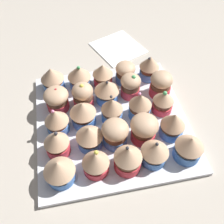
{
  "coord_description": "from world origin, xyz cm",
  "views": [
    {
      "loc": [
        39.84,
        -7.96,
        54.0
      ],
      "look_at": [
        0.0,
        0.0,
        4.2
      ],
      "focal_mm": 41.35,
      "sensor_mm": 36.0,
      "label": 1
    }
  ],
  "objects_px": {
    "cupcake_19": "(155,152)",
    "cupcake_21": "(161,84)",
    "cupcake_0": "(52,79)",
    "cupcake_6": "(83,95)",
    "cupcake_8": "(89,136)",
    "cupcake_20": "(149,67)",
    "cupcake_9": "(96,162)",
    "cupcake_4": "(59,170)",
    "cupcake_10": "(103,75)",
    "cupcake_22": "(163,102)",
    "napkin": "(118,47)",
    "cupcake_5": "(79,77)",
    "cupcake_17": "(140,104)",
    "cupcake_1": "(57,99)",
    "cupcake_12": "(112,108)",
    "cupcake_23": "(173,124)",
    "baking_tray": "(112,121)",
    "cupcake_11": "(106,90)",
    "cupcake_14": "(128,158)",
    "cupcake_13": "(115,133)",
    "cupcake_24": "(189,147)",
    "cupcake_16": "(131,85)",
    "cupcake_18": "(144,128)",
    "cupcake_2": "(57,120)",
    "cupcake_15": "(125,72)",
    "cupcake_3": "(57,143)",
    "cupcake_7": "(83,113)"
  },
  "relations": [
    {
      "from": "baking_tray",
      "to": "cupcake_5",
      "type": "height_order",
      "value": "cupcake_5"
    },
    {
      "from": "cupcake_22",
      "to": "napkin",
      "type": "xyz_separation_m",
      "value": [
        -0.3,
        -0.05,
        -0.04
      ]
    },
    {
      "from": "baking_tray",
      "to": "cupcake_15",
      "type": "distance_m",
      "value": 0.15
    },
    {
      "from": "cupcake_12",
      "to": "cupcake_21",
      "type": "xyz_separation_m",
      "value": [
        -0.06,
        0.15,
        -0.0
      ]
    },
    {
      "from": "cupcake_18",
      "to": "cupcake_19",
      "type": "height_order",
      "value": "cupcake_18"
    },
    {
      "from": "cupcake_24",
      "to": "cupcake_3",
      "type": "bearing_deg",
      "value": -103.45
    },
    {
      "from": "cupcake_0",
      "to": "cupcake_23",
      "type": "height_order",
      "value": "same"
    },
    {
      "from": "cupcake_13",
      "to": "cupcake_17",
      "type": "bearing_deg",
      "value": 133.1
    },
    {
      "from": "cupcake_16",
      "to": "cupcake_19",
      "type": "bearing_deg",
      "value": 0.71
    },
    {
      "from": "cupcake_5",
      "to": "cupcake_10",
      "type": "height_order",
      "value": "cupcake_5"
    },
    {
      "from": "cupcake_16",
      "to": "napkin",
      "type": "relative_size",
      "value": 0.48
    },
    {
      "from": "cupcake_0",
      "to": "cupcake_10",
      "type": "distance_m",
      "value": 0.14
    },
    {
      "from": "cupcake_17",
      "to": "cupcake_24",
      "type": "relative_size",
      "value": 1.14
    },
    {
      "from": "cupcake_5",
      "to": "cupcake_24",
      "type": "height_order",
      "value": "cupcake_5"
    },
    {
      "from": "cupcake_19",
      "to": "cupcake_23",
      "type": "relative_size",
      "value": 0.94
    },
    {
      "from": "cupcake_16",
      "to": "napkin",
      "type": "distance_m",
      "value": 0.23
    },
    {
      "from": "cupcake_5",
      "to": "cupcake_6",
      "type": "height_order",
      "value": "cupcake_5"
    },
    {
      "from": "cupcake_7",
      "to": "cupcake_24",
      "type": "height_order",
      "value": "cupcake_7"
    },
    {
      "from": "cupcake_10",
      "to": "cupcake_17",
      "type": "height_order",
      "value": "cupcake_17"
    },
    {
      "from": "cupcake_17",
      "to": "cupcake_22",
      "type": "height_order",
      "value": "cupcake_17"
    },
    {
      "from": "cupcake_11",
      "to": "cupcake_19",
      "type": "relative_size",
      "value": 1.08
    },
    {
      "from": "cupcake_0",
      "to": "cupcake_6",
      "type": "relative_size",
      "value": 0.98
    },
    {
      "from": "cupcake_6",
      "to": "cupcake_23",
      "type": "xyz_separation_m",
      "value": [
        0.14,
        0.2,
        0.0
      ]
    },
    {
      "from": "cupcake_19",
      "to": "cupcake_21",
      "type": "xyz_separation_m",
      "value": [
        -0.2,
        0.08,
        0.0
      ]
    },
    {
      "from": "cupcake_2",
      "to": "cupcake_22",
      "type": "distance_m",
      "value": 0.27
    },
    {
      "from": "cupcake_8",
      "to": "cupcake_10",
      "type": "height_order",
      "value": "cupcake_10"
    },
    {
      "from": "cupcake_6",
      "to": "cupcake_12",
      "type": "relative_size",
      "value": 0.97
    },
    {
      "from": "cupcake_18",
      "to": "cupcake_13",
      "type": "bearing_deg",
      "value": -90.42
    },
    {
      "from": "cupcake_15",
      "to": "cupcake_16",
      "type": "distance_m",
      "value": 0.06
    },
    {
      "from": "cupcake_13",
      "to": "cupcake_24",
      "type": "height_order",
      "value": "cupcake_13"
    },
    {
      "from": "cupcake_5",
      "to": "cupcake_6",
      "type": "distance_m",
      "value": 0.07
    },
    {
      "from": "cupcake_11",
      "to": "cupcake_14",
      "type": "bearing_deg",
      "value": 3.06
    },
    {
      "from": "cupcake_9",
      "to": "cupcake_4",
      "type": "bearing_deg",
      "value": -86.31
    },
    {
      "from": "cupcake_8",
      "to": "cupcake_20",
      "type": "relative_size",
      "value": 0.84
    },
    {
      "from": "cupcake_5",
      "to": "cupcake_4",
      "type": "bearing_deg",
      "value": -15.27
    },
    {
      "from": "cupcake_9",
      "to": "cupcake_13",
      "type": "xyz_separation_m",
      "value": [
        -0.06,
        0.06,
        0.0
      ]
    },
    {
      "from": "cupcake_0",
      "to": "cupcake_10",
      "type": "relative_size",
      "value": 1.03
    },
    {
      "from": "cupcake_0",
      "to": "cupcake_5",
      "type": "xyz_separation_m",
      "value": [
        0.01,
        0.07,
        0.0
      ]
    },
    {
      "from": "baking_tray",
      "to": "cupcake_6",
      "type": "distance_m",
      "value": 0.1
    },
    {
      "from": "cupcake_8",
      "to": "cupcake_13",
      "type": "distance_m",
      "value": 0.06
    },
    {
      "from": "cupcake_7",
      "to": "cupcake_9",
      "type": "distance_m",
      "value": 0.14
    },
    {
      "from": "cupcake_4",
      "to": "cupcake_9",
      "type": "xyz_separation_m",
      "value": [
        -0.0,
        0.08,
        -0.0
      ]
    },
    {
      "from": "cupcake_7",
      "to": "cupcake_17",
      "type": "bearing_deg",
      "value": 89.32
    },
    {
      "from": "cupcake_5",
      "to": "cupcake_18",
      "type": "distance_m",
      "value": 0.24
    },
    {
      "from": "cupcake_3",
      "to": "cupcake_14",
      "type": "relative_size",
      "value": 1.01
    },
    {
      "from": "cupcake_22",
      "to": "cupcake_11",
      "type": "bearing_deg",
      "value": -114.57
    },
    {
      "from": "cupcake_1",
      "to": "cupcake_12",
      "type": "bearing_deg",
      "value": 64.81
    },
    {
      "from": "cupcake_19",
      "to": "cupcake_21",
      "type": "distance_m",
      "value": 0.21
    },
    {
      "from": "cupcake_20",
      "to": "cupcake_23",
      "type": "distance_m",
      "value": 0.2
    },
    {
      "from": "cupcake_23",
      "to": "cupcake_9",
      "type": "bearing_deg",
      "value": -72.63
    }
  ]
}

